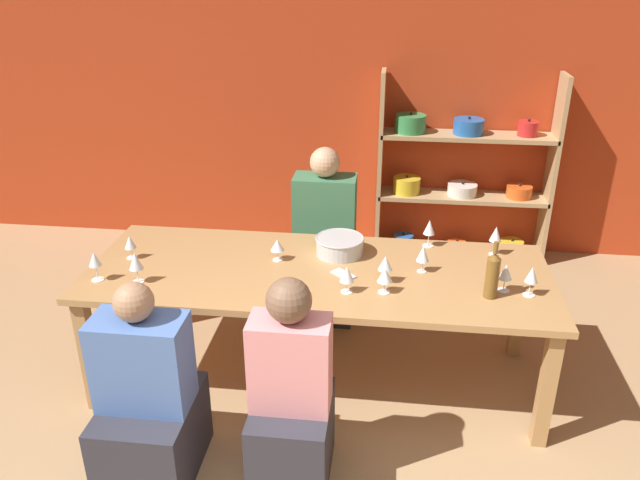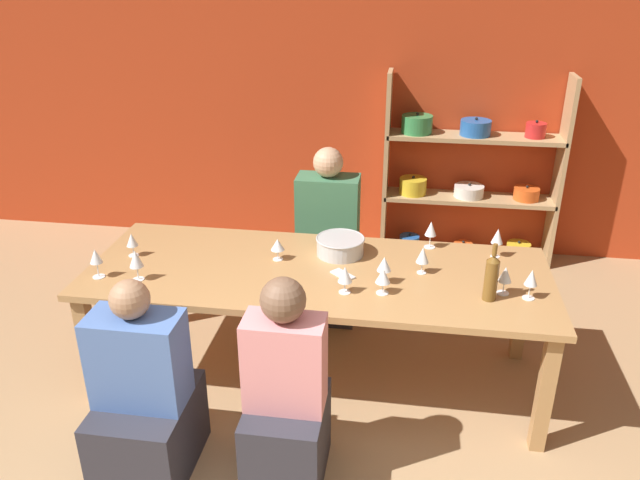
{
  "view_description": "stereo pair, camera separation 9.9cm",
  "coord_description": "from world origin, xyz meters",
  "px_view_note": "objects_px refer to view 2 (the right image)",
  "views": [
    {
      "loc": [
        0.33,
        -1.57,
        2.47
      ],
      "look_at": [
        -0.08,
        1.78,
        0.93
      ],
      "focal_mm": 35.0,
      "sensor_mm": 36.0,
      "label": 1
    },
    {
      "loc": [
        0.42,
        -1.56,
        2.47
      ],
      "look_at": [
        -0.08,
        1.78,
        0.93
      ],
      "focal_mm": 35.0,
      "sensor_mm": 36.0,
      "label": 2
    }
  ],
  "objects_px": {
    "shelf_unit": "(466,184)",
    "wine_glass_white_g": "(383,276)",
    "wine_glass_empty_e": "(431,229)",
    "wine_glass_white_e": "(136,260)",
    "mixing_bowl": "(340,245)",
    "wine_glass_white_f": "(345,275)",
    "dining_table": "(317,281)",
    "wine_glass_empty_c": "(96,257)",
    "wine_glass_empty_d": "(531,278)",
    "cell_phone": "(343,275)",
    "wine_glass_white_c": "(384,265)",
    "person_near_b": "(286,408)",
    "person_far_a": "(328,254)",
    "wine_bottle_green": "(491,277)",
    "wine_glass_white_d": "(505,275)",
    "wine_glass_white_a": "(278,245)",
    "wine_glass_empty_b": "(498,237)",
    "wine_glass_empty_a": "(132,240)",
    "wine_glass_white_b": "(423,256)",
    "person_near_a": "(145,405)"
  },
  "relations": [
    {
      "from": "wine_glass_white_e",
      "to": "person_far_a",
      "type": "bearing_deg",
      "value": 50.43
    },
    {
      "from": "wine_glass_white_f",
      "to": "wine_glass_white_g",
      "type": "bearing_deg",
      "value": 6.11
    },
    {
      "from": "mixing_bowl",
      "to": "wine_glass_empty_e",
      "type": "xyz_separation_m",
      "value": [
        0.55,
        0.18,
        0.07
      ]
    },
    {
      "from": "wine_bottle_green",
      "to": "wine_glass_empty_a",
      "type": "bearing_deg",
      "value": 174.03
    },
    {
      "from": "mixing_bowl",
      "to": "wine_glass_white_f",
      "type": "height_order",
      "value": "wine_glass_white_f"
    },
    {
      "from": "wine_glass_empty_c",
      "to": "wine_glass_white_a",
      "type": "relative_size",
      "value": 1.3
    },
    {
      "from": "wine_glass_white_f",
      "to": "person_far_a",
      "type": "distance_m",
      "value": 1.21
    },
    {
      "from": "wine_glass_empty_d",
      "to": "person_near_b",
      "type": "bearing_deg",
      "value": -151.26
    },
    {
      "from": "dining_table",
      "to": "wine_glass_empty_c",
      "type": "relative_size",
      "value": 15.39
    },
    {
      "from": "wine_bottle_green",
      "to": "wine_glass_empty_a",
      "type": "height_order",
      "value": "wine_bottle_green"
    },
    {
      "from": "wine_glass_white_d",
      "to": "person_near_a",
      "type": "bearing_deg",
      "value": -157.38
    },
    {
      "from": "mixing_bowl",
      "to": "wine_glass_white_f",
      "type": "xyz_separation_m",
      "value": [
        0.08,
        -0.48,
        0.05
      ]
    },
    {
      "from": "shelf_unit",
      "to": "wine_glass_empty_d",
      "type": "height_order",
      "value": "shelf_unit"
    },
    {
      "from": "mixing_bowl",
      "to": "wine_glass_white_a",
      "type": "bearing_deg",
      "value": -160.23
    },
    {
      "from": "wine_glass_white_a",
      "to": "wine_glass_empty_e",
      "type": "distance_m",
      "value": 0.97
    },
    {
      "from": "mixing_bowl",
      "to": "wine_glass_white_g",
      "type": "xyz_separation_m",
      "value": [
        0.29,
        -0.46,
        0.04
      ]
    },
    {
      "from": "wine_glass_white_c",
      "to": "person_near_b",
      "type": "relative_size",
      "value": 0.14
    },
    {
      "from": "wine_bottle_green",
      "to": "dining_table",
      "type": "bearing_deg",
      "value": 168.31
    },
    {
      "from": "dining_table",
      "to": "mixing_bowl",
      "type": "distance_m",
      "value": 0.29
    },
    {
      "from": "wine_glass_white_a",
      "to": "cell_phone",
      "type": "height_order",
      "value": "wine_glass_white_a"
    },
    {
      "from": "wine_glass_white_e",
      "to": "wine_glass_white_c",
      "type": "bearing_deg",
      "value": 6.89
    },
    {
      "from": "cell_phone",
      "to": "person_near_b",
      "type": "bearing_deg",
      "value": -103.46
    },
    {
      "from": "wine_glass_empty_c",
      "to": "wine_glass_white_c",
      "type": "xyz_separation_m",
      "value": [
        1.63,
        0.17,
        -0.01
      ]
    },
    {
      "from": "shelf_unit",
      "to": "wine_glass_white_b",
      "type": "bearing_deg",
      "value": -101.27
    },
    {
      "from": "dining_table",
      "to": "person_near_b",
      "type": "distance_m",
      "value": 0.87
    },
    {
      "from": "wine_glass_white_g",
      "to": "wine_glass_empty_e",
      "type": "bearing_deg",
      "value": 67.72
    },
    {
      "from": "wine_glass_empty_b",
      "to": "wine_bottle_green",
      "type": "bearing_deg",
      "value": -99.24
    },
    {
      "from": "wine_glass_empty_e",
      "to": "shelf_unit",
      "type": "bearing_deg",
      "value": 77.89
    },
    {
      "from": "person_near_a",
      "to": "person_far_a",
      "type": "bearing_deg",
      "value": 68.3
    },
    {
      "from": "shelf_unit",
      "to": "person_near_a",
      "type": "relative_size",
      "value": 1.47
    },
    {
      "from": "wine_glass_white_a",
      "to": "wine_glass_empty_b",
      "type": "bearing_deg",
      "value": 10.29
    },
    {
      "from": "wine_glass_empty_b",
      "to": "person_near_b",
      "type": "relative_size",
      "value": 0.16
    },
    {
      "from": "wine_bottle_green",
      "to": "person_far_a",
      "type": "distance_m",
      "value": 1.55
    },
    {
      "from": "wine_bottle_green",
      "to": "wine_glass_white_d",
      "type": "height_order",
      "value": "wine_bottle_green"
    },
    {
      "from": "wine_glass_empty_e",
      "to": "wine_glass_white_e",
      "type": "relative_size",
      "value": 0.97
    },
    {
      "from": "wine_glass_empty_c",
      "to": "cell_phone",
      "type": "distance_m",
      "value": 1.42
    },
    {
      "from": "wine_glass_empty_e",
      "to": "cell_phone",
      "type": "height_order",
      "value": "wine_glass_empty_e"
    },
    {
      "from": "wine_glass_white_b",
      "to": "wine_glass_white_c",
      "type": "xyz_separation_m",
      "value": [
        -0.21,
        -0.16,
        0.01
      ]
    },
    {
      "from": "wine_glass_empty_a",
      "to": "wine_glass_white_a",
      "type": "xyz_separation_m",
      "value": [
        0.9,
        0.08,
        -0.01
      ]
    },
    {
      "from": "wine_glass_empty_c",
      "to": "wine_glass_white_f",
      "type": "height_order",
      "value": "wine_glass_empty_c"
    },
    {
      "from": "wine_glass_empty_b",
      "to": "wine_glass_white_a",
      "type": "xyz_separation_m",
      "value": [
        -1.32,
        -0.24,
        -0.04
      ]
    },
    {
      "from": "wine_glass_white_d",
      "to": "wine_glass_empty_d",
      "type": "relative_size",
      "value": 0.94
    },
    {
      "from": "cell_phone",
      "to": "wine_glass_white_e",
      "type": "bearing_deg",
      "value": -168.96
    },
    {
      "from": "wine_bottle_green",
      "to": "wine_glass_empty_e",
      "type": "xyz_separation_m",
      "value": [
        -0.31,
        0.62,
        -0.01
      ]
    },
    {
      "from": "person_far_a",
      "to": "wine_glass_white_c",
      "type": "bearing_deg",
      "value": 115.12
    },
    {
      "from": "wine_glass_empty_d",
      "to": "cell_phone",
      "type": "relative_size",
      "value": 1.09
    },
    {
      "from": "shelf_unit",
      "to": "wine_glass_white_g",
      "type": "height_order",
      "value": "shelf_unit"
    },
    {
      "from": "wine_glass_white_c",
      "to": "wine_glass_white_a",
      "type": "bearing_deg",
      "value": 162.5
    },
    {
      "from": "wine_glass_white_c",
      "to": "wine_glass_empty_e",
      "type": "bearing_deg",
      "value": 63.26
    },
    {
      "from": "shelf_unit",
      "to": "wine_glass_empty_a",
      "type": "relative_size",
      "value": 10.89
    }
  ]
}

